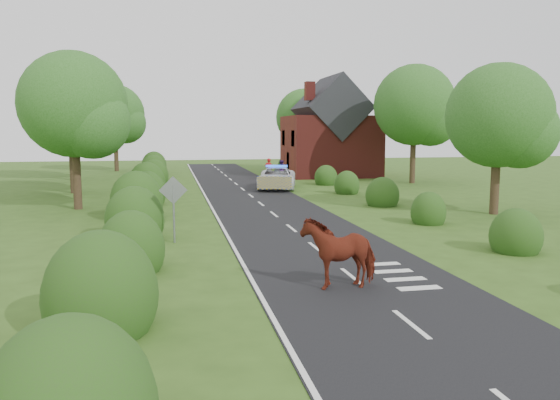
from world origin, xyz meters
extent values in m
plane|color=#325019|center=(0.00, 0.00, 0.00)|extent=(120.00, 120.00, 0.00)
cube|color=black|center=(0.00, 15.00, 0.01)|extent=(6.00, 70.00, 0.02)
cube|color=white|center=(0.00, -8.00, 0.03)|extent=(0.12, 1.80, 0.01)
cube|color=white|center=(0.00, -4.00, 0.03)|extent=(0.12, 1.80, 0.01)
cube|color=white|center=(0.00, 0.00, 0.03)|extent=(0.12, 1.80, 0.01)
cube|color=white|center=(0.00, 4.00, 0.03)|extent=(0.12, 1.80, 0.01)
cube|color=white|center=(0.00, 8.00, 0.03)|extent=(0.12, 1.80, 0.01)
cube|color=white|center=(0.00, 12.00, 0.03)|extent=(0.12, 1.80, 0.01)
cube|color=white|center=(0.00, 16.00, 0.03)|extent=(0.12, 1.80, 0.01)
cube|color=white|center=(0.00, 20.00, 0.03)|extent=(0.12, 1.80, 0.01)
cube|color=white|center=(0.00, 24.00, 0.03)|extent=(0.12, 1.80, 0.01)
cube|color=white|center=(0.00, 28.00, 0.03)|extent=(0.12, 1.80, 0.01)
cube|color=white|center=(0.00, 32.00, 0.03)|extent=(0.12, 1.80, 0.01)
cube|color=white|center=(0.00, 36.00, 0.03)|extent=(0.12, 1.80, 0.01)
cube|color=white|center=(0.00, 40.00, 0.03)|extent=(0.12, 1.80, 0.01)
cube|color=white|center=(0.00, 44.00, 0.03)|extent=(0.12, 1.80, 0.01)
cube|color=white|center=(0.00, 48.00, 0.03)|extent=(0.12, 1.80, 0.01)
cube|color=white|center=(-2.90, 15.00, 0.03)|extent=(0.12, 70.00, 0.01)
cube|color=white|center=(1.40, -5.50, 0.03)|extent=(1.20, 0.35, 0.01)
cube|color=white|center=(1.40, -4.60, 0.03)|extent=(1.20, 0.35, 0.01)
cube|color=white|center=(1.40, -3.70, 0.03)|extent=(1.20, 0.35, 0.01)
cube|color=white|center=(1.40, -2.80, 0.03)|extent=(1.20, 0.35, 0.01)
ellipsoid|color=#2D491D|center=(-6.60, -7.00, 0.77)|extent=(2.40, 2.52, 2.80)
ellipsoid|color=#2D491D|center=(-6.30, -2.00, 0.66)|extent=(2.00, 2.10, 2.40)
ellipsoid|color=#2D491D|center=(-6.50, 3.00, 0.74)|extent=(2.30, 2.41, 2.70)
ellipsoid|color=#2D491D|center=(-6.70, 8.00, 0.83)|extent=(2.50, 2.62, 3.00)
ellipsoid|color=#2D491D|center=(-6.40, 13.00, 0.69)|extent=(2.10, 2.20, 2.50)
ellipsoid|color=#2D491D|center=(-6.60, 18.00, 0.77)|extent=(2.40, 2.52, 2.80)
ellipsoid|color=#2D491D|center=(-6.30, 24.00, 0.72)|extent=(2.20, 2.31, 2.60)
ellipsoid|color=#2D491D|center=(-6.50, 30.00, 0.74)|extent=(2.30, 2.41, 2.70)
ellipsoid|color=#2D491D|center=(-6.60, 36.00, 0.77)|extent=(2.40, 2.52, 2.80)
ellipsoid|color=#2D491D|center=(6.70, -2.00, 0.55)|extent=(1.80, 1.89, 2.00)
ellipsoid|color=#2D491D|center=(6.40, 4.00, 0.52)|extent=(1.60, 1.68, 1.90)
ellipsoid|color=#2D491D|center=(6.60, 10.00, 0.58)|extent=(1.90, 2.00, 2.10)
ellipsoid|color=#2D491D|center=(6.50, 16.00, 0.55)|extent=(1.70, 1.78, 2.00)
ellipsoid|color=#2D491D|center=(6.80, 22.00, 0.55)|extent=(1.80, 1.89, 2.00)
ellipsoid|color=#2D491D|center=(6.60, 36.00, 0.55)|extent=(1.70, 1.78, 2.00)
cylinder|color=#332316|center=(-10.00, 12.00, 1.98)|extent=(0.44, 0.44, 3.96)
sphere|color=#235417|center=(-10.00, 12.00, 5.58)|extent=(5.60, 5.60, 5.60)
sphere|color=#447F33|center=(-9.02, 11.44, 4.68)|extent=(3.92, 3.92, 3.92)
cylinder|color=#332316|center=(-11.50, 20.00, 1.87)|extent=(0.44, 0.44, 3.74)
sphere|color=#235417|center=(-11.50, 20.00, 5.27)|extent=(5.60, 5.60, 5.60)
sphere|color=#447F33|center=(-10.52, 19.44, 4.42)|extent=(3.92, 3.92, 3.92)
cylinder|color=#332316|center=(-13.00, 30.00, 2.42)|extent=(0.44, 0.44, 4.84)
sphere|color=#235417|center=(-13.00, 30.00, 6.82)|extent=(6.80, 6.80, 6.80)
sphere|color=#447F33|center=(-11.81, 29.32, 5.72)|extent=(4.76, 4.76, 4.76)
cylinder|color=#332316|center=(-10.50, 40.00, 2.09)|extent=(0.44, 0.44, 4.18)
sphere|color=#235417|center=(-10.50, 40.00, 5.89)|extent=(6.00, 6.00, 6.00)
sphere|color=#447F33|center=(-9.45, 39.40, 4.94)|extent=(4.20, 4.20, 4.20)
cylinder|color=#332316|center=(11.00, 6.00, 1.76)|extent=(0.44, 0.44, 3.52)
sphere|color=#235417|center=(11.00, 6.00, 4.96)|extent=(5.20, 5.20, 5.20)
sphere|color=#447F33|center=(11.91, 5.48, 4.16)|extent=(3.64, 3.64, 3.64)
cylinder|color=#332316|center=(14.00, 22.00, 2.20)|extent=(0.44, 0.44, 4.40)
sphere|color=#235417|center=(14.00, 22.00, 6.20)|extent=(6.40, 6.40, 6.40)
sphere|color=#447F33|center=(15.12, 21.36, 5.20)|extent=(4.48, 4.48, 4.48)
cylinder|color=#332316|center=(9.00, 38.00, 1.98)|extent=(0.44, 0.44, 3.96)
sphere|color=#235417|center=(9.00, 38.00, 5.58)|extent=(6.00, 6.00, 6.00)
sphere|color=#447F33|center=(10.05, 37.40, 4.68)|extent=(4.20, 4.20, 4.20)
cylinder|color=gray|center=(-5.00, 2.00, 1.10)|extent=(0.08, 0.08, 2.20)
cube|color=gray|center=(-5.00, 2.00, 2.00)|extent=(1.06, 0.04, 1.06)
cube|color=maroon|center=(9.50, 30.00, 2.75)|extent=(8.00, 7.00, 5.50)
cube|color=black|center=(9.50, 30.00, 6.20)|extent=(5.94, 7.40, 5.94)
cube|color=maroon|center=(7.00, 28.00, 7.60)|extent=(0.80, 0.80, 1.60)
imported|color=maroon|center=(-0.62, -4.72, 0.80)|extent=(2.38, 1.45, 1.60)
imported|color=white|center=(2.50, 20.03, 0.78)|extent=(3.89, 6.10, 1.57)
cube|color=yellow|center=(1.81, 17.26, 0.71)|extent=(2.28, 0.63, 0.86)
cube|color=blue|center=(2.50, 20.03, 1.65)|extent=(1.58, 0.65, 0.14)
imported|color=#B41719|center=(3.22, 27.28, 0.92)|extent=(0.70, 0.49, 1.83)
imported|color=#361955|center=(4.13, 26.34, 0.86)|extent=(1.06, 1.05, 1.73)
camera|label=1|loc=(-5.11, -18.72, 4.25)|focal=35.00mm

